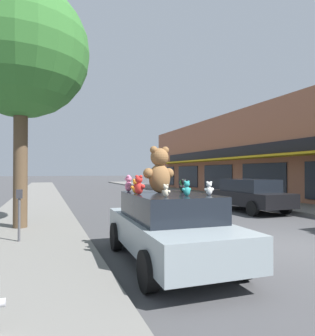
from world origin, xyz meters
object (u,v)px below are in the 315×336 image
(teddy_bear_cream, at_px, (166,191))
(street_tree, at_px, (21,51))
(teddy_bear_giant, at_px, (159,170))
(teddy_bear_red, at_px, (139,185))
(teddy_bear_orange, at_px, (136,186))
(teddy_bear_white, at_px, (209,188))
(teddy_bear_pink, at_px, (128,184))
(parking_meter, at_px, (19,208))
(parked_car_far_center, at_px, (249,194))
(teddy_bear_green, at_px, (182,186))
(teddy_bear_black, at_px, (184,186))
(teddy_bear_teal, at_px, (187,189))
(plush_art_car, at_px, (169,226))

(teddy_bear_cream, relative_size, street_tree, 0.03)
(teddy_bear_giant, height_order, teddy_bear_red, teddy_bear_giant)
(teddy_bear_orange, height_order, street_tree, street_tree)
(teddy_bear_giant, height_order, teddy_bear_white, teddy_bear_giant)
(teddy_bear_white, relative_size, teddy_bear_pink, 0.71)
(teddy_bear_cream, xyz_separation_m, parking_meter, (-2.61, 3.13, -0.56))
(teddy_bear_orange, xyz_separation_m, parked_car_far_center, (7.16, 5.56, -0.75))
(teddy_bear_cream, distance_m, street_tree, 7.09)
(teddy_bear_white, bearing_deg, teddy_bear_cream, 23.38)
(teddy_bear_red, distance_m, parked_car_far_center, 9.31)
(teddy_bear_red, bearing_deg, teddy_bear_pink, -33.18)
(teddy_bear_cream, bearing_deg, parked_car_far_center, -84.07)
(teddy_bear_green, bearing_deg, teddy_bear_cream, 2.73)
(teddy_bear_red, bearing_deg, teddy_bear_giant, -90.90)
(teddy_bear_red, height_order, teddy_bear_black, teddy_bear_red)
(teddy_bear_cream, xyz_separation_m, teddy_bear_pink, (-0.25, 1.64, 0.07))
(teddy_bear_white, height_order, teddy_bear_cream, teddy_bear_white)
(teddy_bear_pink, bearing_deg, parking_meter, -96.75)
(teddy_bear_white, distance_m, teddy_bear_red, 1.37)
(teddy_bear_white, distance_m, parking_meter, 4.70)
(teddy_bear_teal, xyz_separation_m, teddy_bear_green, (0.42, 1.08, -0.00))
(teddy_bear_giant, xyz_separation_m, parking_meter, (-2.90, 2.06, -0.93))
(teddy_bear_green, bearing_deg, parking_meter, -79.88)
(teddy_bear_red, xyz_separation_m, teddy_bear_green, (1.15, 0.43, -0.05))
(teddy_bear_red, height_order, teddy_bear_green, teddy_bear_red)
(teddy_bear_black, bearing_deg, teddy_bear_green, -113.76)
(teddy_bear_teal, bearing_deg, street_tree, -69.60)
(teddy_bear_red, xyz_separation_m, teddy_bear_teal, (0.73, -0.66, -0.05))
(teddy_bear_cream, bearing_deg, parking_meter, 1.94)
(teddy_bear_cream, xyz_separation_m, street_tree, (-2.73, 5.13, 4.06))
(teddy_bear_teal, bearing_deg, teddy_bear_red, -53.77)
(plush_art_car, distance_m, teddy_bear_black, 0.98)
(plush_art_car, relative_size, teddy_bear_red, 10.98)
(teddy_bear_green, relative_size, street_tree, 0.04)
(plush_art_car, relative_size, teddy_bear_black, 14.48)
(teddy_bear_orange, bearing_deg, street_tree, -71.05)
(teddy_bear_pink, bearing_deg, street_tree, -119.11)
(teddy_bear_teal, relative_size, parking_meter, 0.22)
(teddy_bear_white, height_order, teddy_bear_black, teddy_bear_black)
(teddy_bear_orange, relative_size, parked_car_far_center, 0.07)
(teddy_bear_giant, xyz_separation_m, teddy_bear_green, (0.59, 0.10, -0.34))
(teddy_bear_white, relative_size, teddy_bear_cream, 1.16)
(teddy_bear_white, bearing_deg, teddy_bear_giant, -38.89)
(teddy_bear_giant, bearing_deg, plush_art_car, 92.87)
(plush_art_car, xyz_separation_m, teddy_bear_green, (0.52, 0.46, 0.79))
(plush_art_car, relative_size, parking_meter, 3.33)
(teddy_bear_teal, distance_m, teddy_bear_pink, 1.71)
(teddy_bear_giant, height_order, parked_car_far_center, teddy_bear_giant)
(teddy_bear_teal, bearing_deg, teddy_bear_black, -124.02)
(teddy_bear_red, distance_m, teddy_bear_green, 1.23)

